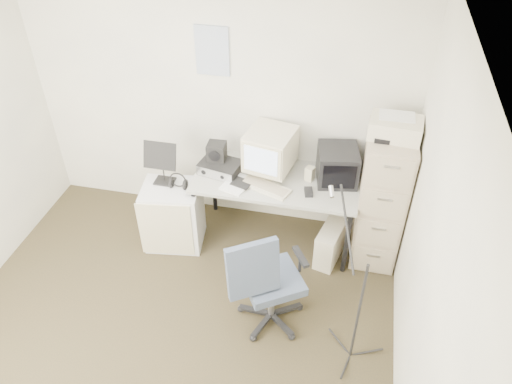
% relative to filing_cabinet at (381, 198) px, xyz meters
% --- Properties ---
extents(floor, '(3.60, 3.60, 0.01)m').
position_rel_filing_cabinet_xyz_m(floor, '(-1.58, -1.48, -0.66)').
color(floor, '#322F21').
rests_on(floor, ground).
extents(ceiling, '(3.60, 3.60, 0.01)m').
position_rel_filing_cabinet_xyz_m(ceiling, '(-1.58, -1.48, 1.85)').
color(ceiling, white).
rests_on(ceiling, ground).
extents(wall_back, '(3.60, 0.02, 2.50)m').
position_rel_filing_cabinet_xyz_m(wall_back, '(-1.58, 0.32, 0.60)').
color(wall_back, white).
rests_on(wall_back, ground).
extents(wall_right, '(0.02, 3.60, 2.50)m').
position_rel_filing_cabinet_xyz_m(wall_right, '(0.22, -1.48, 0.60)').
color(wall_right, white).
rests_on(wall_right, ground).
extents(wall_calendar, '(0.30, 0.02, 0.44)m').
position_rel_filing_cabinet_xyz_m(wall_calendar, '(-1.60, 0.31, 1.10)').
color(wall_calendar, white).
rests_on(wall_calendar, wall_back).
extents(filing_cabinet, '(0.40, 0.60, 1.30)m').
position_rel_filing_cabinet_xyz_m(filing_cabinet, '(0.00, 0.00, 0.00)').
color(filing_cabinet, '#AA9D8F').
rests_on(filing_cabinet, floor).
extents(printer, '(0.44, 0.32, 0.16)m').
position_rel_filing_cabinet_xyz_m(printer, '(0.00, -0.01, 0.73)').
color(printer, silver).
rests_on(printer, filing_cabinet).
extents(desk, '(1.50, 0.70, 0.73)m').
position_rel_filing_cabinet_xyz_m(desk, '(-0.95, -0.03, -0.29)').
color(desk, '#A6A58F').
rests_on(desk, floor).
extents(crt_monitor, '(0.47, 0.48, 0.43)m').
position_rel_filing_cabinet_xyz_m(crt_monitor, '(-1.03, 0.06, 0.30)').
color(crt_monitor, silver).
rests_on(crt_monitor, desk).
extents(crt_tv, '(0.41, 0.42, 0.32)m').
position_rel_filing_cabinet_xyz_m(crt_tv, '(-0.42, 0.08, 0.24)').
color(crt_tv, black).
rests_on(crt_tv, desk).
extents(desk_speaker, '(0.09, 0.09, 0.13)m').
position_rel_filing_cabinet_xyz_m(desk_speaker, '(-0.66, 0.02, 0.15)').
color(desk_speaker, beige).
rests_on(desk_speaker, desk).
extents(keyboard, '(0.48, 0.31, 0.03)m').
position_rel_filing_cabinet_xyz_m(keyboard, '(-1.02, -0.19, 0.09)').
color(keyboard, silver).
rests_on(keyboard, desk).
extents(mouse, '(0.09, 0.13, 0.04)m').
position_rel_filing_cabinet_xyz_m(mouse, '(-0.64, -0.18, 0.10)').
color(mouse, black).
rests_on(mouse, desk).
extents(radio_receiver, '(0.41, 0.33, 0.10)m').
position_rel_filing_cabinet_xyz_m(radio_receiver, '(-1.47, -0.03, 0.13)').
color(radio_receiver, black).
rests_on(radio_receiver, desk).
extents(radio_speaker, '(0.17, 0.16, 0.16)m').
position_rel_filing_cabinet_xyz_m(radio_speaker, '(-1.52, 0.02, 0.27)').
color(radio_speaker, black).
rests_on(radio_speaker, radio_receiver).
extents(papers, '(0.29, 0.34, 0.02)m').
position_rel_filing_cabinet_xyz_m(papers, '(-1.28, -0.19, 0.09)').
color(papers, white).
rests_on(papers, desk).
extents(pc_tower, '(0.27, 0.43, 0.37)m').
position_rel_filing_cabinet_xyz_m(pc_tower, '(-0.40, -0.20, -0.46)').
color(pc_tower, silver).
rests_on(pc_tower, floor).
extents(office_chair, '(0.78, 0.78, 0.98)m').
position_rel_filing_cabinet_xyz_m(office_chair, '(-0.80, -1.01, -0.16)').
color(office_chair, '#49505D').
rests_on(office_chair, floor).
extents(side_cart, '(0.58, 0.49, 0.65)m').
position_rel_filing_cabinet_xyz_m(side_cart, '(-1.89, -0.28, -0.32)').
color(side_cart, silver).
rests_on(side_cart, floor).
extents(music_stand, '(0.33, 0.22, 0.44)m').
position_rel_filing_cabinet_xyz_m(music_stand, '(-1.97, -0.19, 0.22)').
color(music_stand, black).
rests_on(music_stand, side_cart).
extents(headphones, '(0.20, 0.20, 0.03)m').
position_rel_filing_cabinet_xyz_m(headphones, '(-1.82, -0.25, 0.06)').
color(headphones, black).
rests_on(headphones, side_cart).
extents(mic_stand, '(0.03, 0.03, 1.34)m').
position_rel_filing_cabinet_xyz_m(mic_stand, '(-0.11, -1.22, 0.02)').
color(mic_stand, black).
rests_on(mic_stand, floor).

